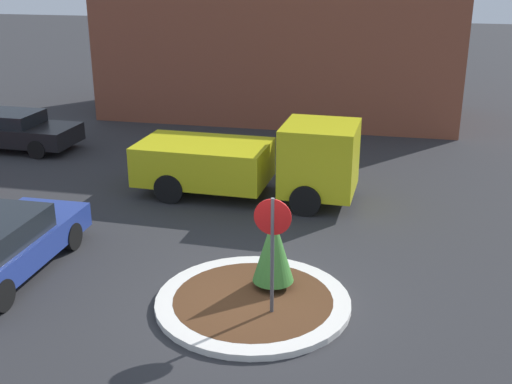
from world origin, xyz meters
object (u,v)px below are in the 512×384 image
object	(u,v)px
utility_truck	(255,161)
parked_sedan_black	(14,130)
parked_sedan_blue	(1,245)
stop_sign	(272,237)

from	to	relation	value
utility_truck	parked_sedan_black	xyz separation A→B (m)	(-9.20, 2.87, -0.38)
parked_sedan_black	parked_sedan_blue	size ratio (longest dim) A/B	0.96
parked_sedan_black	stop_sign	bearing A→B (deg)	-38.52
parked_sedan_black	utility_truck	bearing A→B (deg)	-16.17
utility_truck	stop_sign	bearing A→B (deg)	-72.93
utility_truck	parked_sedan_black	distance (m)	9.64
stop_sign	parked_sedan_black	xyz separation A→B (m)	(-10.89, 9.02, -0.96)
stop_sign	utility_truck	bearing A→B (deg)	105.34
stop_sign	parked_sedan_black	distance (m)	14.17
stop_sign	parked_sedan_black	size ratio (longest dim) A/B	0.55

